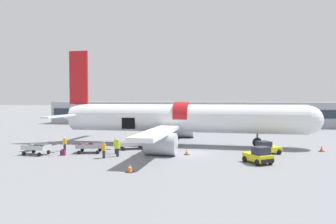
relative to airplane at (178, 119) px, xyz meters
name	(u,v)px	position (x,y,z in m)	size (l,w,h in m)	color
ground_plane	(191,152)	(2.26, -4.99, -3.23)	(500.00, 500.00, 0.00)	slate
terminal_strip	(212,113)	(2.26, 31.61, -0.64)	(75.25, 10.16, 5.18)	#9EA3AD
airplane	(178,119)	(0.00, 0.00, 0.00)	(33.27, 28.32, 12.27)	white
baggage_tug_lead	(267,148)	(10.21, -4.47, -2.64)	(3.12, 2.69, 1.37)	yellow
baggage_tug_mid	(259,156)	(8.97, -9.43, -2.57)	(2.72, 2.94, 1.55)	yellow
baggage_cart_loading	(90,148)	(-8.34, -7.57, -2.69)	(3.75, 2.48, 1.08)	#999BA0
baggage_cart_queued	(133,145)	(-4.58, -4.23, -2.78)	(3.92, 2.84, 0.94)	silver
baggage_cart_empty	(37,149)	(-13.21, -9.77, -2.68)	(3.67, 1.98, 1.09)	#B7BABF
ground_crew_loader_a	(118,148)	(-4.63, -8.98, -2.35)	(0.54, 0.54, 1.68)	#1E2338
ground_crew_loader_b	(65,143)	(-11.66, -7.03, -2.41)	(0.43, 0.55, 1.56)	#2D2D33
ground_crew_driver	(116,145)	(-5.35, -7.55, -2.34)	(0.59, 0.49, 1.69)	black
ground_crew_supervisor	(104,149)	(-5.61, -10.08, -2.37)	(0.52, 0.52, 1.64)	#2D2D33
suitcase_on_tarmac_upright	(63,153)	(-10.37, -9.54, -2.97)	(0.54, 0.26, 0.63)	#721951
safety_cone_nose	(322,149)	(16.35, -1.57, -2.93)	(0.58, 0.58, 0.65)	black
safety_cone_engine_left	(130,168)	(-1.26, -14.92, -2.91)	(0.61, 0.61, 0.69)	black
safety_cone_wingtip	(187,152)	(2.05, -6.57, -2.95)	(0.55, 0.55, 0.60)	black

